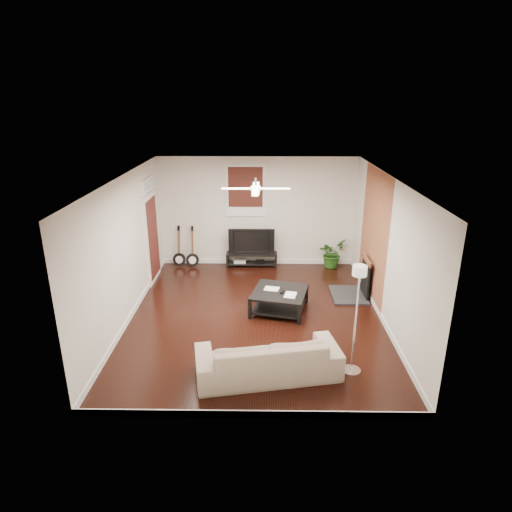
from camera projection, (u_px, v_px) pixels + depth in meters
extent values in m
cube|color=black|center=(256.00, 316.00, 8.91)|extent=(5.00, 6.00, 0.01)
cube|color=white|center=(256.00, 178.00, 7.95)|extent=(5.00, 6.00, 0.01)
cube|color=silver|center=(257.00, 212.00, 11.25)|extent=(5.00, 0.01, 2.80)
cube|color=silver|center=(252.00, 329.00, 5.61)|extent=(5.00, 0.01, 2.80)
cube|color=silver|center=(126.00, 250.00, 8.46)|extent=(0.01, 6.00, 2.80)
cube|color=silver|center=(387.00, 251.00, 8.40)|extent=(0.01, 6.00, 2.80)
cube|color=#985631|center=(374.00, 236.00, 9.34)|extent=(0.02, 2.20, 2.80)
cube|color=black|center=(357.00, 277.00, 9.66)|extent=(0.80, 1.10, 0.92)
cube|color=black|center=(246.00, 191.00, 11.04)|extent=(1.00, 0.06, 1.30)
cube|color=white|center=(152.00, 230.00, 10.30)|extent=(0.08, 1.00, 2.50)
cube|color=black|center=(252.00, 260.00, 11.46)|extent=(1.31, 0.35, 0.37)
imported|color=black|center=(252.00, 240.00, 11.30)|extent=(1.17, 0.15, 0.67)
cube|color=black|center=(279.00, 301.00, 9.07)|extent=(1.27, 1.27, 0.44)
imported|color=#BFAC8F|center=(268.00, 357.00, 6.93)|extent=(2.38, 1.29, 0.66)
imported|color=#225317|center=(332.00, 253.00, 11.37)|extent=(0.88, 0.89, 0.74)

